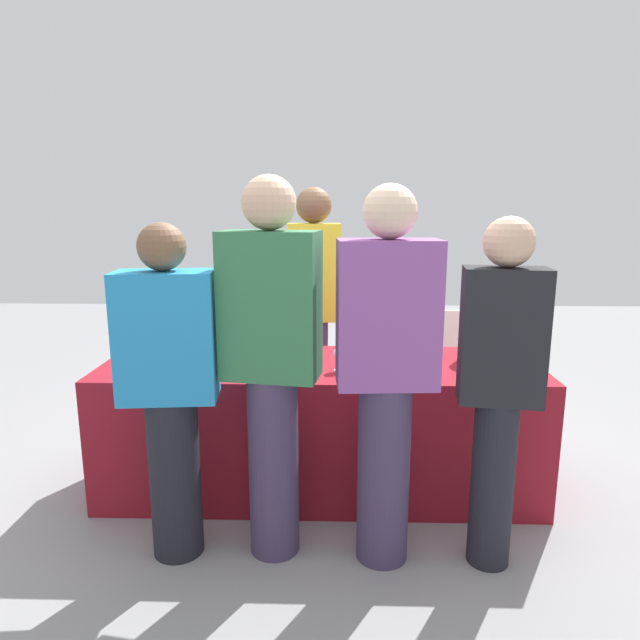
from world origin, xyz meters
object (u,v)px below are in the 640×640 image
(wine_bottle_0, at_px, (162,339))
(server_pouring, at_px, (314,303))
(wine_bottle_5, at_px, (435,336))
(guest_3, at_px, (499,382))
(wine_bottle_4, at_px, (313,338))
(wine_bottle_2, at_px, (263,339))
(wine_glass_1, at_px, (339,354))
(menu_board, at_px, (432,366))
(wine_bottle_3, at_px, (289,335))
(wine_glass_2, at_px, (375,355))
(ice_bucket, at_px, (481,344))
(guest_0, at_px, (170,386))
(guest_2, at_px, (386,368))
(wine_glass_0, at_px, (222,351))
(wine_glass_3, at_px, (484,352))
(wine_bottle_1, at_px, (223,338))
(guest_1, at_px, (272,359))

(wine_bottle_0, distance_m, server_pouring, 1.04)
(wine_bottle_5, height_order, guest_3, guest_3)
(wine_bottle_4, bearing_deg, guest_3, -42.89)
(wine_bottle_0, bearing_deg, wine_bottle_2, 2.43)
(wine_glass_1, relative_size, guest_3, 0.08)
(wine_bottle_4, height_order, menu_board, wine_bottle_4)
(wine_bottle_3, distance_m, wine_glass_2, 0.62)
(wine_bottle_0, xyz_separation_m, wine_glass_1, (1.04, -0.25, -0.02))
(wine_glass_1, height_order, ice_bucket, ice_bucket)
(wine_bottle_4, relative_size, guest_0, 0.22)
(wine_bottle_0, relative_size, guest_3, 0.19)
(wine_glass_1, xyz_separation_m, menu_board, (0.72, 1.18, -0.41))
(wine_glass_2, distance_m, guest_2, 0.46)
(server_pouring, bearing_deg, wine_bottle_3, 70.83)
(guest_2, distance_m, menu_board, 1.85)
(server_pouring, xyz_separation_m, menu_board, (0.89, 0.38, -0.55))
(wine_bottle_4, height_order, ice_bucket, wine_bottle_4)
(wine_glass_0, height_order, wine_glass_2, wine_glass_2)
(wine_bottle_4, height_order, wine_glass_0, wine_bottle_4)
(wine_glass_3, distance_m, menu_board, 1.26)
(wine_bottle_2, bearing_deg, ice_bucket, -2.47)
(wine_bottle_3, bearing_deg, wine_bottle_1, -172.32)
(wine_bottle_3, height_order, wine_glass_0, wine_bottle_3)
(wine_glass_0, distance_m, guest_2, 1.03)
(guest_1, bearing_deg, guest_3, 5.64)
(menu_board, bearing_deg, wine_bottle_2, -143.83)
(wine_bottle_3, bearing_deg, wine_bottle_4, -30.05)
(guest_0, height_order, guest_3, guest_3)
(wine_bottle_5, xyz_separation_m, server_pouring, (-0.74, 0.47, 0.11))
(wine_glass_3, bearing_deg, wine_glass_0, 178.22)
(wine_bottle_5, distance_m, wine_glass_0, 1.25)
(guest_3, bearing_deg, wine_bottle_0, 162.56)
(wine_glass_0, bearing_deg, ice_bucket, 6.85)
(server_pouring, height_order, guest_0, server_pouring)
(wine_bottle_3, height_order, wine_bottle_4, wine_bottle_4)
(wine_bottle_4, relative_size, server_pouring, 0.20)
(ice_bucket, bearing_deg, wine_bottle_4, 178.76)
(guest_0, relative_size, guest_2, 0.91)
(wine_glass_3, distance_m, guest_2, 0.78)
(wine_glass_0, relative_size, wine_glass_2, 0.88)
(wine_bottle_1, xyz_separation_m, wine_bottle_2, (0.24, 0.00, -0.01))
(wine_glass_3, bearing_deg, guest_1, -156.00)
(wine_bottle_0, height_order, wine_bottle_2, wine_bottle_0)
(ice_bucket, height_order, menu_board, ice_bucket)
(guest_3, relative_size, menu_board, 1.84)
(wine_bottle_5, distance_m, wine_glass_3, 0.40)
(wine_glass_0, relative_size, server_pouring, 0.07)
(guest_0, distance_m, menu_board, 2.29)
(wine_bottle_3, xyz_separation_m, ice_bucket, (1.11, -0.10, -0.02))
(wine_bottle_5, height_order, guest_2, guest_2)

